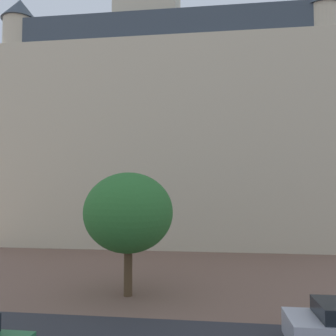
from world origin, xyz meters
The scene contains 2 objects.
landmark_building centered at (-3.00, 30.98, 11.18)m, with size 29.48×10.89×37.16m.
tree_curb_far centered at (-2.51, 14.57, 3.81)m, with size 4.16×4.16×5.69m.
Camera 1 is at (1.23, -1.02, 4.96)m, focal length 36.30 mm.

